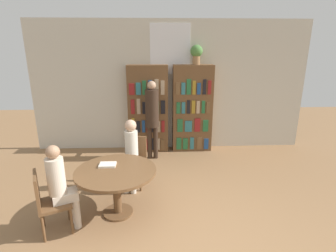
% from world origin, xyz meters
% --- Properties ---
extents(wall_back, '(6.40, 0.07, 3.00)m').
position_xyz_m(wall_back, '(0.00, 3.75, 1.51)').
color(wall_back, beige).
rests_on(wall_back, ground_plane).
extents(bookshelf_left, '(0.91, 0.34, 2.02)m').
position_xyz_m(bookshelf_left, '(-0.52, 3.56, 1.01)').
color(bookshelf_left, brown).
rests_on(bookshelf_left, ground_plane).
extents(bookshelf_right, '(0.91, 0.34, 2.02)m').
position_xyz_m(bookshelf_right, '(0.52, 3.56, 1.01)').
color(bookshelf_right, brown).
rests_on(bookshelf_right, ground_plane).
extents(flower_vase, '(0.27, 0.27, 0.43)m').
position_xyz_m(flower_vase, '(0.58, 3.56, 2.27)').
color(flower_vase, '#997047').
rests_on(flower_vase, bookshelf_right).
extents(reading_table, '(1.16, 1.16, 0.71)m').
position_xyz_m(reading_table, '(-0.91, 1.02, 0.59)').
color(reading_table, brown).
rests_on(reading_table, ground_plane).
extents(chair_near_camera, '(0.53, 0.53, 0.88)m').
position_xyz_m(chair_near_camera, '(-1.75, 0.64, 0.49)').
color(chair_near_camera, brown).
rests_on(chair_near_camera, ground_plane).
extents(chair_left_side, '(0.47, 0.47, 0.88)m').
position_xyz_m(chair_left_side, '(-0.72, 1.92, 0.49)').
color(chair_left_side, brown).
rests_on(chair_left_side, ground_plane).
extents(seated_reader_left, '(0.28, 0.37, 1.24)m').
position_xyz_m(seated_reader_left, '(-0.76, 1.74, 0.70)').
color(seated_reader_left, beige).
rests_on(seated_reader_left, ground_plane).
extents(seated_reader_right, '(0.38, 0.34, 1.22)m').
position_xyz_m(seated_reader_right, '(-1.58, 0.72, 0.68)').
color(seated_reader_right, beige).
rests_on(seated_reader_right, ground_plane).
extents(librarian_standing, '(0.29, 0.56, 1.72)m').
position_xyz_m(librarian_standing, '(-0.41, 3.06, 1.05)').
color(librarian_standing, '#332319').
rests_on(librarian_standing, ground_plane).
extents(open_book_on_table, '(0.24, 0.18, 0.03)m').
position_xyz_m(open_book_on_table, '(-1.05, 1.17, 0.73)').
color(open_book_on_table, silver).
rests_on(open_book_on_table, reading_table).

